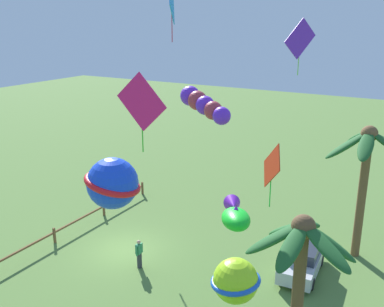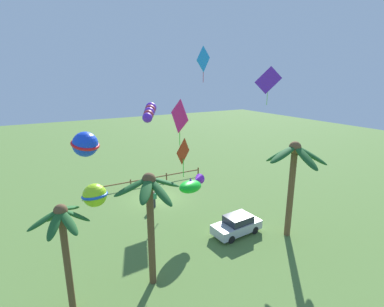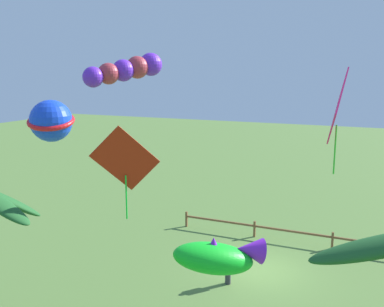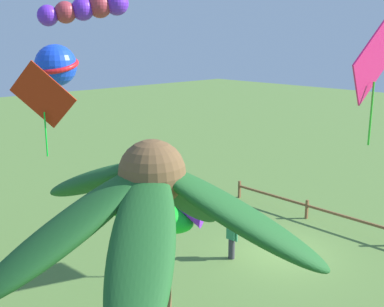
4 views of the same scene
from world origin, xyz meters
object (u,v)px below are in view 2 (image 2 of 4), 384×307
kite_ball_1 (95,195)px  kite_diamond_3 (179,117)px  spectator_0 (154,199)px  palm_tree_0 (294,165)px  kite_fish_6 (192,185)px  palm_tree_2 (63,233)px  palm_tree_1 (150,201)px  kite_diamond_4 (203,59)px  parked_car_0 (237,225)px  kite_diamond_7 (183,152)px  kite_diamond_0 (268,81)px  kite_ball_2 (85,144)px  kite_tube_5 (150,112)px

kite_ball_1 → kite_diamond_3: bearing=-134.3°
spectator_0 → kite_diamond_3: size_ratio=0.34×
palm_tree_0 → kite_fish_6: (5.79, -4.80, -2.08)m
kite_ball_1 → palm_tree_2: bearing=26.5°
palm_tree_1 → palm_tree_2: palm_tree_1 is taller
palm_tree_0 → kite_diamond_4: bearing=-86.9°
palm_tree_1 → parked_car_0: 9.18m
kite_ball_1 → palm_tree_1: bearing=158.7°
kite_diamond_4 → kite_diamond_7: 13.20m
kite_diamond_4 → kite_fish_6: bearing=52.6°
spectator_0 → kite_diamond_0: bearing=147.0°
kite_fish_6 → kite_ball_1: bearing=24.3°
palm_tree_1 → kite_diamond_4: (-10.43, -11.36, 8.25)m
kite_ball_2 → palm_tree_0: bearing=156.3°
kite_tube_5 → kite_fish_6: kite_tube_5 is taller
kite_diamond_0 → kite_diamond_4: bearing=-76.1°
palm_tree_0 → kite_diamond_7: size_ratio=2.75×
kite_ball_2 → parked_car_0: bearing=159.6°
palm_tree_2 → kite_diamond_3: bearing=-136.5°
kite_diamond_0 → kite_ball_1: bearing=11.8°
spectator_0 → kite_diamond_4: 14.32m
parked_car_0 → kite_ball_1: bearing=4.8°
palm_tree_2 → kite_diamond_3: 17.60m
palm_tree_0 → kite_ball_2: kite_ball_2 is taller
palm_tree_2 → kite_ball_1: 2.36m
kite_diamond_0 → kite_tube_5: (10.22, -0.48, -1.99)m
kite_ball_1 → kite_tube_5: bearing=-142.4°
palm_tree_1 → kite_ball_1: size_ratio=3.75×
parked_car_0 → kite_diamond_3: bearing=-91.7°
kite_diamond_3 → palm_tree_1: bearing=56.2°
palm_tree_2 → kite_ball_1: (-1.77, -0.88, 1.27)m
palm_tree_0 → spectator_0: (7.05, -9.67, -4.86)m
kite_ball_2 → kite_diamond_3: kite_diamond_3 is taller
palm_tree_2 → kite_fish_6: palm_tree_2 is taller
spectator_0 → kite_ball_1: (6.68, 8.44, 4.95)m
kite_diamond_0 → kite_tube_5: size_ratio=1.20×
kite_ball_1 → kite_tube_5: size_ratio=0.70×
kite_ball_1 → kite_diamond_4: bearing=-141.8°
palm_tree_0 → spectator_0: size_ratio=4.66×
palm_tree_1 → kite_ball_2: kite_ball_2 is taller
kite_diamond_4 → kite_tube_5: size_ratio=1.34×
kite_diamond_0 → kite_tube_5: bearing=-2.7°
kite_ball_1 → kite_diamond_0: bearing=-168.2°
kite_diamond_4 → palm_tree_0: bearing=93.1°
spectator_0 → kite_ball_1: kite_ball_1 is taller
palm_tree_0 → parked_car_0: 6.28m
palm_tree_1 → kite_tube_5: (-1.99, -4.63, 4.30)m
palm_tree_2 → kite_diamond_7: bearing=-164.7°
parked_car_0 → kite_diamond_3: (-0.29, -10.12, 7.19)m
palm_tree_2 → kite_tube_5: bearing=-145.2°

